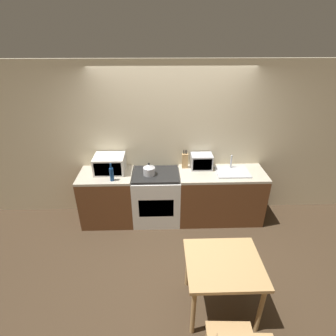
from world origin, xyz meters
TOP-DOWN VIEW (x-y plane):
  - ground_plane at (0.00, 0.00)m, footprint 16.00×16.00m
  - wall_back at (0.00, 1.21)m, footprint 10.00×0.06m
  - counter_left_run at (-1.09, 0.87)m, footprint 0.86×0.62m
  - counter_right_run at (0.82, 0.87)m, footprint 1.40×0.62m
  - stove_range at (-0.27, 0.86)m, footprint 0.78×0.62m
  - kettle at (-0.38, 0.84)m, footprint 0.19×0.19m
  - microwave at (-1.02, 0.96)m, footprint 0.48×0.39m
  - bottle at (-0.94, 0.66)m, footprint 0.06×0.06m
  - knife_block at (0.21, 1.06)m, footprint 0.10×0.07m
  - toaster_oven at (0.49, 1.03)m, footprint 0.35×0.25m
  - sink_basin at (0.98, 0.87)m, footprint 0.53×0.41m
  - dining_table at (0.48, -0.82)m, footprint 0.83×0.74m

SIDE VIEW (x-z plane):
  - ground_plane at x=0.00m, z-range 0.00..0.00m
  - stove_range at x=-0.27m, z-range 0.00..0.90m
  - counter_right_run at x=0.82m, z-range 0.00..0.90m
  - counter_left_run at x=-1.09m, z-range 0.00..0.90m
  - dining_table at x=0.48m, z-range 0.26..0.98m
  - sink_basin at x=0.98m, z-range 0.79..1.03m
  - kettle at x=-0.38m, z-range 0.89..1.09m
  - bottle at x=-0.94m, z-range 0.87..1.16m
  - toaster_oven at x=0.49m, z-range 0.90..1.15m
  - knife_block at x=0.21m, z-range 0.87..1.19m
  - microwave at x=-1.02m, z-range 0.90..1.18m
  - wall_back at x=0.00m, z-range 0.00..2.60m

